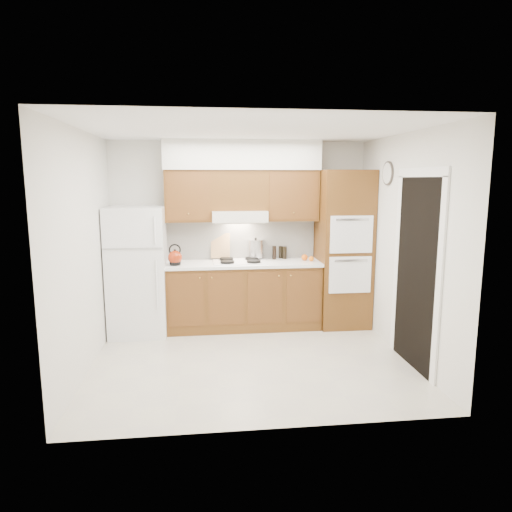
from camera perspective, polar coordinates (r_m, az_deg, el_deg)
The scene contains 26 objects.
floor at distance 5.45m, azimuth -0.63°, elevation -12.85°, with size 3.60×3.60×0.00m, color #BBB3A4.
ceiling at distance 5.06m, azimuth -0.69°, elevation 15.51°, with size 3.60×3.60×0.00m, color white.
wall_back at distance 6.57m, azimuth -2.04°, elevation 2.79°, with size 3.60×0.02×2.60m, color silver.
wall_left at distance 5.22m, azimuth -20.71°, elevation 0.39°, with size 0.02×3.00×2.60m, color silver.
wall_right at distance 5.57m, azimuth 18.07°, elevation 1.09°, with size 0.02×3.00×2.60m, color silver.
fridge at distance 6.33m, azimuth -14.54°, elevation -1.82°, with size 0.75×0.72×1.72m, color white.
base_cabinets at distance 6.44m, azimuth -1.55°, elevation -5.05°, with size 2.11×0.60×0.90m, color brown.
countertop at distance 6.33m, azimuth -1.56°, elevation -0.96°, with size 2.13×0.62×0.04m, color white.
backsplash at distance 6.57m, azimuth -1.81°, elevation 2.09°, with size 2.11×0.03×0.56m, color white.
oven_cabinet at distance 6.56m, azimuth 10.85°, elevation 0.85°, with size 0.70×0.65×2.20m, color brown.
upper_cab_left at distance 6.35m, azimuth -8.45°, elevation 7.43°, with size 0.63×0.33×0.70m, color brown.
upper_cab_right at distance 6.46m, azimuth 4.44°, elevation 7.55°, with size 0.73×0.33×0.70m, color brown.
range_hood at distance 6.32m, azimuth -2.11°, elevation 5.02°, with size 0.75×0.45×0.15m, color silver.
upper_cab_over_hood at distance 6.36m, azimuth -2.18°, elevation 8.21°, with size 0.75×0.33×0.55m, color brown.
soffit at distance 6.36m, azimuth -1.73°, elevation 12.49°, with size 2.13×0.36×0.40m, color silver.
cooktop at distance 6.34m, azimuth -2.03°, elevation -0.70°, with size 0.74×0.50×0.01m, color white.
doorway at distance 5.30m, azimuth 19.39°, elevation -2.15°, with size 0.02×0.90×2.10m, color black.
wall_clock at distance 6.02m, azimuth 16.16°, elevation 9.91°, with size 0.30×0.30×0.02m, color #3F3833.
kettle at distance 6.18m, azimuth -10.09°, elevation -0.19°, with size 0.19×0.19×0.19m, color maroon.
cutting_board at distance 6.53m, azimuth -4.46°, elevation 1.30°, with size 0.27×0.02×0.36m, color tan.
stock_pot at distance 6.53m, azimuth -0.05°, elevation 0.92°, with size 0.24×0.24×0.25m, color silver.
condiment_a at distance 6.54m, azimuth 2.30°, elevation 0.43°, with size 0.05×0.05×0.19m, color black.
condiment_b at distance 6.63m, azimuth 3.10°, elevation 0.48°, with size 0.06×0.06×0.18m, color black.
condiment_c at distance 6.59m, azimuth 3.58°, elevation 0.42°, with size 0.06×0.06×0.18m, color black.
orange_near at distance 6.44m, azimuth 6.93°, elevation -0.34°, with size 0.07×0.07×0.07m, color #E84C0C.
orange_far at distance 6.48m, azimuth 6.10°, elevation -0.18°, with size 0.09×0.09×0.09m, color #E7490C.
Camera 1 is at (-0.53, -5.00, 2.08)m, focal length 32.00 mm.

